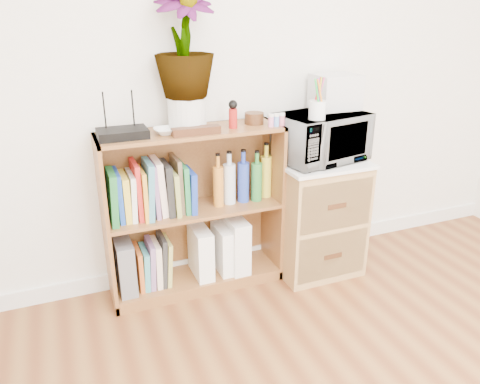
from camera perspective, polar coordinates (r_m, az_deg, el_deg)
skirting_board at (r=3.08m, az=0.26°, el=-7.69°), size 4.00×0.02×0.10m
bookshelf at (r=2.66m, az=-5.59°, el=-2.44°), size 1.00×0.30×0.95m
wicker_unit at (r=2.93m, az=9.14°, el=-2.97°), size 0.50×0.45×0.70m
microwave at (r=2.75m, az=9.87°, el=6.61°), size 0.56×0.43×0.28m
pen_cup at (r=2.56m, az=9.40°, el=9.84°), size 0.09×0.09×0.10m
small_appliance at (r=2.84m, az=11.55°, el=11.89°), size 0.25×0.21×0.20m
router at (r=2.41m, az=-14.14°, el=6.95°), size 0.24×0.17×0.04m
white_bowl at (r=2.44m, az=-8.98°, el=7.36°), size 0.13×0.13×0.03m
plant_pot at (r=2.50m, az=-6.47°, el=9.48°), size 0.20×0.20×0.17m
potted_plant at (r=2.45m, az=-6.83°, el=17.63°), size 0.30×0.30×0.54m
trinket_box at (r=2.41m, az=-5.37°, el=7.43°), size 0.25×0.06×0.04m
kokeshi_doll at (r=2.53m, az=-0.86°, el=8.96°), size 0.05×0.05×0.10m
wooden_bowl at (r=2.63m, az=1.73°, el=8.99°), size 0.11×0.11×0.06m
paint_jars at (r=2.58m, az=4.46°, el=8.63°), size 0.12×0.04×0.06m
file_box at (r=2.71m, az=-13.88°, el=-8.61°), size 0.09×0.24×0.30m
magazine_holder_left at (r=2.78m, az=-4.81°, el=-7.25°), size 0.09×0.24×0.30m
magazine_holder_mid at (r=2.82m, az=-2.00°, el=-6.90°), size 0.09×0.23×0.28m
magazine_holder_right at (r=2.83m, az=-0.59°, el=-6.22°), size 0.10×0.26×0.33m
cookbooks at (r=2.55m, az=-10.78°, el=0.15°), size 0.46×0.20×0.31m
liquor_bottles at (r=2.70m, az=1.10°, el=2.02°), size 0.45×0.07×0.32m
lower_books at (r=2.74m, az=-10.53°, el=-8.49°), size 0.20×0.19×0.29m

